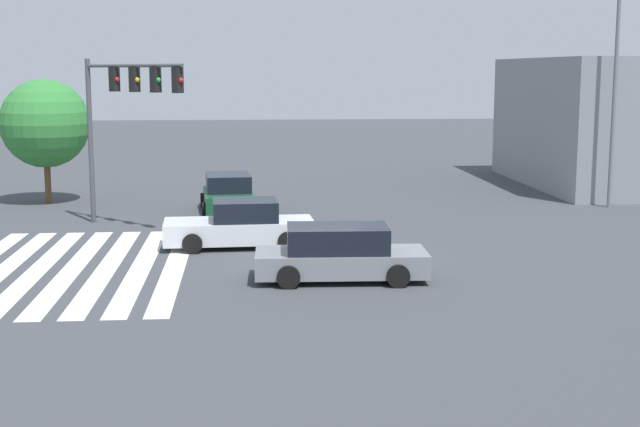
{
  "coord_description": "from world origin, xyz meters",
  "views": [
    {
      "loc": [
        25.2,
        -2.09,
        5.55
      ],
      "look_at": [
        0.0,
        0.0,
        1.46
      ],
      "focal_mm": 50.0,
      "sensor_mm": 36.0,
      "label": 1
    }
  ],
  "objects_px": {
    "car_3": "(228,194)",
    "car_1": "(340,254)",
    "car_2": "(241,226)",
    "street_light_pole_b": "(616,73)",
    "tree_corner_a": "(45,124)",
    "traffic_signal_mast": "(123,101)"
  },
  "relations": [
    {
      "from": "traffic_signal_mast",
      "to": "tree_corner_a",
      "type": "xyz_separation_m",
      "value": [
        -6.38,
        -4.09,
        -1.15
      ]
    },
    {
      "from": "car_1",
      "to": "street_light_pole_b",
      "type": "distance_m",
      "value": 17.64
    },
    {
      "from": "car_3",
      "to": "car_2",
      "type": "bearing_deg",
      "value": 0.18
    },
    {
      "from": "tree_corner_a",
      "to": "street_light_pole_b",
      "type": "bearing_deg",
      "value": 82.44
    },
    {
      "from": "traffic_signal_mast",
      "to": "car_2",
      "type": "height_order",
      "value": "traffic_signal_mast"
    },
    {
      "from": "traffic_signal_mast",
      "to": "tree_corner_a",
      "type": "bearing_deg",
      "value": 167.67
    },
    {
      "from": "traffic_signal_mast",
      "to": "street_light_pole_b",
      "type": "relative_size",
      "value": 0.64
    },
    {
      "from": "car_1",
      "to": "tree_corner_a",
      "type": "bearing_deg",
      "value": 128.23
    },
    {
      "from": "traffic_signal_mast",
      "to": "car_2",
      "type": "xyz_separation_m",
      "value": [
        3.61,
        4.02,
        -3.83
      ]
    },
    {
      "from": "car_1",
      "to": "car_3",
      "type": "distance_m",
      "value": 12.26
    },
    {
      "from": "car_1",
      "to": "car_2",
      "type": "height_order",
      "value": "car_2"
    },
    {
      "from": "car_3",
      "to": "tree_corner_a",
      "type": "distance_m",
      "value": 8.57
    },
    {
      "from": "traffic_signal_mast",
      "to": "car_1",
      "type": "distance_m",
      "value": 11.39
    },
    {
      "from": "car_2",
      "to": "car_3",
      "type": "bearing_deg",
      "value": -88.24
    },
    {
      "from": "car_2",
      "to": "car_3",
      "type": "distance_m",
      "value": 7.06
    },
    {
      "from": "street_light_pole_b",
      "to": "tree_corner_a",
      "type": "relative_size",
      "value": 1.78
    },
    {
      "from": "traffic_signal_mast",
      "to": "street_light_pole_b",
      "type": "xyz_separation_m",
      "value": [
        -3.32,
        18.97,
        0.94
      ]
    },
    {
      "from": "car_2",
      "to": "street_light_pole_b",
      "type": "xyz_separation_m",
      "value": [
        -6.93,
        14.95,
        4.77
      ]
    },
    {
      "from": "car_2",
      "to": "tree_corner_a",
      "type": "bearing_deg",
      "value": -53.32
    },
    {
      "from": "car_1",
      "to": "car_2",
      "type": "bearing_deg",
      "value": 121.15
    },
    {
      "from": "car_3",
      "to": "car_1",
      "type": "bearing_deg",
      "value": 11.01
    },
    {
      "from": "tree_corner_a",
      "to": "car_2",
      "type": "bearing_deg",
      "value": 39.09
    }
  ]
}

